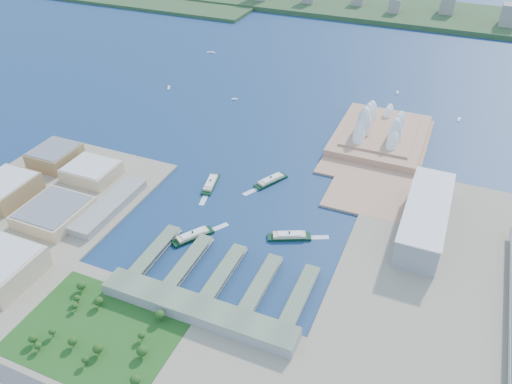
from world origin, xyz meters
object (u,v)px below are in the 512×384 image
at_px(toaster_building, 425,218).
at_px(ferry_d, 289,235).
at_px(opera_house, 383,121).
at_px(ferry_a, 211,182).
at_px(ferry_c, 193,235).
at_px(ferry_b, 271,179).

height_order(toaster_building, ferry_d, toaster_building).
xyz_separation_m(opera_house, toaster_building, (90.00, -200.00, -11.50)).
bearing_deg(ferry_d, opera_house, -35.14).
xyz_separation_m(opera_house, ferry_a, (-181.62, -211.23, -27.38)).
bearing_deg(ferry_c, ferry_d, -123.45).
distance_m(opera_house, toaster_building, 219.62).
xyz_separation_m(toaster_building, ferry_c, (-241.33, -114.67, -15.74)).
bearing_deg(toaster_building, ferry_a, -177.63).
relative_size(toaster_building, ferry_b, 3.11).
xyz_separation_m(ferry_a, ferry_d, (132.59, -60.38, 0.09)).
bearing_deg(ferry_d, ferry_c, 87.92).
bearing_deg(toaster_building, ferry_b, 172.41).
bearing_deg(ferry_c, ferry_b, -72.26).
height_order(toaster_building, ferry_a, toaster_building).
bearing_deg(opera_house, ferry_a, -130.69).
bearing_deg(ferry_b, ferry_d, -30.22).
bearing_deg(opera_house, ferry_c, -115.68).
distance_m(opera_house, ferry_d, 277.34).
bearing_deg(ferry_b, opera_house, 85.02).
height_order(ferry_a, ferry_c, ferry_c).
height_order(ferry_a, ferry_d, ferry_d).
height_order(ferry_a, ferry_b, ferry_b).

